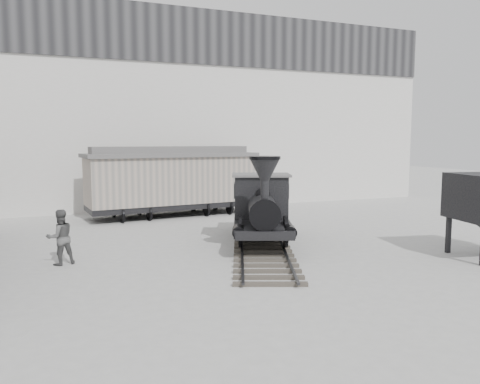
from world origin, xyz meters
name	(u,v)px	position (x,y,z in m)	size (l,w,h in m)	color
ground	(265,277)	(0.00, 0.00, 0.00)	(90.00, 90.00, 0.00)	#9E9E9B
north_wall	(156,110)	(0.00, 14.98, 5.55)	(34.00, 2.51, 11.00)	silver
locomotive	(261,212)	(1.60, 3.88, 1.19)	(5.13, 9.22, 3.22)	#413C34
boxcar	(172,180)	(0.06, 11.54, 1.85)	(8.83, 3.56, 3.52)	black
visitor_b	(60,237)	(-5.30, 3.48, 0.86)	(0.83, 0.65, 1.71)	#525252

